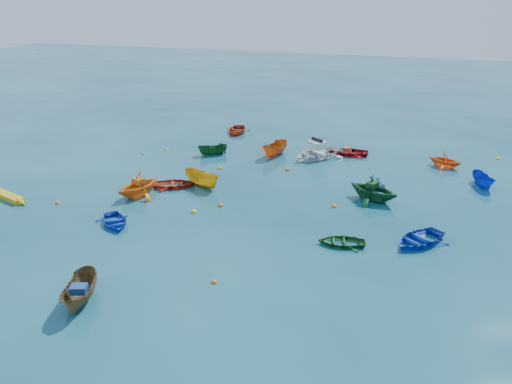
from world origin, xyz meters
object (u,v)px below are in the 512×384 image
(dinghy_blue_se, at_px, (419,243))
(motorboat_white, at_px, (316,157))
(dinghy_blue_sw, at_px, (115,224))
(kayak_yellow, at_px, (6,198))

(dinghy_blue_se, height_order, motorboat_white, motorboat_white)
(dinghy_blue_se, bearing_deg, motorboat_white, 159.05)
(motorboat_white, bearing_deg, dinghy_blue_se, -21.99)
(dinghy_blue_sw, distance_m, kayak_yellow, 8.96)
(motorboat_white, bearing_deg, dinghy_blue_sw, -83.78)
(dinghy_blue_se, relative_size, kayak_yellow, 0.78)
(kayak_yellow, bearing_deg, dinghy_blue_sw, -80.25)
(dinghy_blue_se, distance_m, kayak_yellow, 25.57)
(dinghy_blue_sw, xyz_separation_m, kayak_yellow, (-8.88, 1.21, 0.00))
(dinghy_blue_se, height_order, kayak_yellow, dinghy_blue_se)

